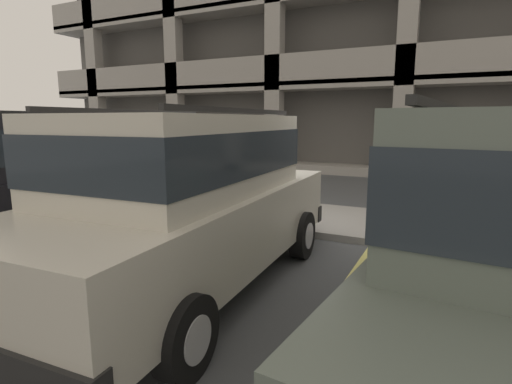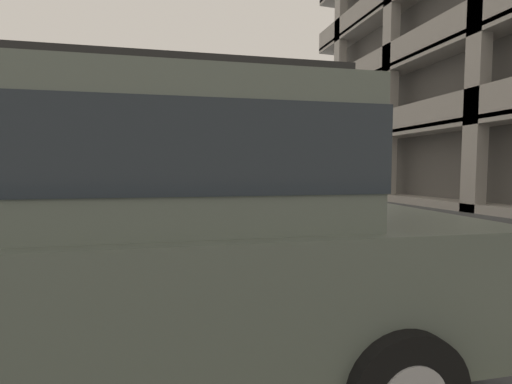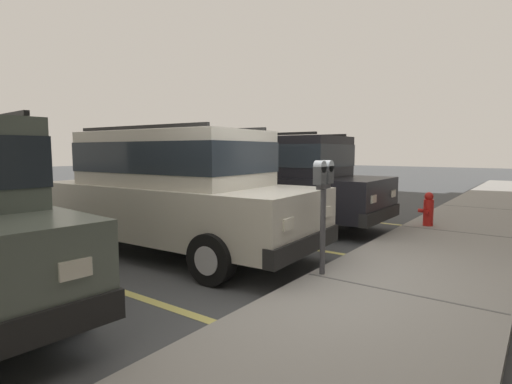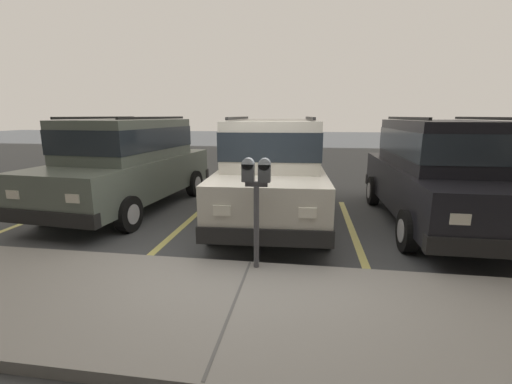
{
  "view_description": "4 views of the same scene",
  "coord_description": "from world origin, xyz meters",
  "px_view_note": "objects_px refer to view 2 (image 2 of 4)",
  "views": [
    {
      "loc": [
        2.59,
        -5.86,
        1.92
      ],
      "look_at": [
        -0.1,
        -0.44,
        0.82
      ],
      "focal_mm": 28.0,
      "sensor_mm": 36.0,
      "label": 1
    },
    {
      "loc": [
        5.65,
        -2.41,
        1.47
      ],
      "look_at": [
        -0.13,
        -0.73,
        1.08
      ],
      "focal_mm": 24.0,
      "sensor_mm": 36.0,
      "label": 2
    },
    {
      "loc": [
        4.36,
        2.56,
        1.67
      ],
      "look_at": [
        0.08,
        -0.55,
        1.12
      ],
      "focal_mm": 28.0,
      "sensor_mm": 36.0,
      "label": 3
    },
    {
      "loc": [
        -0.71,
        4.47,
        2.06
      ],
      "look_at": [
        0.12,
        -1.11,
        0.8
      ],
      "focal_mm": 24.0,
      "sensor_mm": 36.0,
      "label": 4
    }
  ],
  "objects_px": {
    "red_sedan": "(162,185)",
    "dark_hatchback": "(129,225)",
    "parking_meter_near": "(312,185)",
    "fire_hydrant": "(261,203)",
    "silver_suv": "(167,193)"
  },
  "relations": [
    {
      "from": "parking_meter_near",
      "to": "fire_hydrant",
      "type": "relative_size",
      "value": 2.05
    },
    {
      "from": "dark_hatchback",
      "to": "fire_hydrant",
      "type": "xyz_separation_m",
      "value": [
        -7.56,
        3.24,
        -0.62
      ]
    },
    {
      "from": "red_sedan",
      "to": "fire_hydrant",
      "type": "relative_size",
      "value": 6.83
    },
    {
      "from": "red_sedan",
      "to": "parking_meter_near",
      "type": "xyz_separation_m",
      "value": [
        3.08,
        2.63,
        0.1
      ]
    },
    {
      "from": "dark_hatchback",
      "to": "parking_meter_near",
      "type": "height_order",
      "value": "dark_hatchback"
    },
    {
      "from": "red_sedan",
      "to": "dark_hatchback",
      "type": "xyz_separation_m",
      "value": [
        6.38,
        -0.32,
        0.0
      ]
    },
    {
      "from": "silver_suv",
      "to": "dark_hatchback",
      "type": "relative_size",
      "value": 0.99
    },
    {
      "from": "red_sedan",
      "to": "dark_hatchback",
      "type": "bearing_deg",
      "value": -2.76
    },
    {
      "from": "red_sedan",
      "to": "parking_meter_near",
      "type": "height_order",
      "value": "red_sedan"
    },
    {
      "from": "parking_meter_near",
      "to": "silver_suv",
      "type": "bearing_deg",
      "value": -89.02
    },
    {
      "from": "parking_meter_near",
      "to": "fire_hydrant",
      "type": "distance_m",
      "value": 4.33
    },
    {
      "from": "dark_hatchback",
      "to": "fire_hydrant",
      "type": "relative_size",
      "value": 7.04
    },
    {
      "from": "parking_meter_near",
      "to": "fire_hydrant",
      "type": "bearing_deg",
      "value": 176.01
    },
    {
      "from": "parking_meter_near",
      "to": "red_sedan",
      "type": "bearing_deg",
      "value": -139.53
    },
    {
      "from": "silver_suv",
      "to": "red_sedan",
      "type": "bearing_deg",
      "value": 177.59
    }
  ]
}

